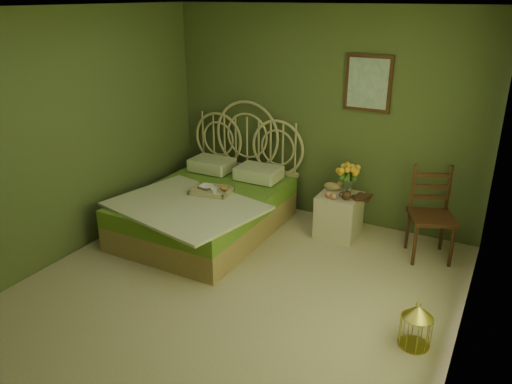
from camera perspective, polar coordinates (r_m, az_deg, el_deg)
The scene contains 14 objects.
floor at distance 4.86m, azimuth -3.21°, elevation -12.05°, with size 4.50×4.50×0.00m, color #CBB892.
ceiling at distance 4.04m, azimuth -4.03°, elevation 20.27°, with size 4.50×4.50×0.00m, color silver.
wall_back at distance 6.22m, azimuth 7.48°, elevation 8.56°, with size 4.00×4.00×0.00m, color #4D5E31.
wall_left at distance 5.56m, azimuth -21.50°, elevation 5.62°, with size 4.50×4.50×0.00m, color #4D5E31.
wall_right at distance 3.70m, azimuth 23.84°, elevation -2.46°, with size 4.50×4.50×0.00m, color #4D5E31.
wall_art at distance 5.94m, azimuth 12.70°, elevation 12.03°, with size 0.54×0.04×0.64m.
bed at distance 6.06m, azimuth -5.47°, elevation -1.62°, with size 1.79×2.26×1.40m.
nightstand at distance 5.97m, azimuth 9.58°, elevation -1.80°, with size 0.47×0.48×0.94m.
chair at distance 5.69m, azimuth 19.70°, elevation -1.72°, with size 0.58×0.58×1.00m.
birdcage at distance 4.39m, azimuth 17.81°, elevation -14.41°, with size 0.25×0.25×0.38m.
book_lower at distance 5.86m, azimuth 11.31°, elevation -0.48°, with size 0.18×0.24×0.02m, color #381E0F.
book_upper at distance 5.85m, azimuth 11.32°, elevation -0.31°, with size 0.15×0.20×0.02m, color #472819.
cereal_bowl at distance 5.95m, azimuth -5.69°, elevation 0.57°, with size 0.16×0.16×0.04m, color white.
coffee_cup at distance 5.77m, azimuth -4.81°, elevation 0.10°, with size 0.09×0.09×0.08m, color white.
Camera 1 is at (2.15, -3.42, 2.70)m, focal length 35.00 mm.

